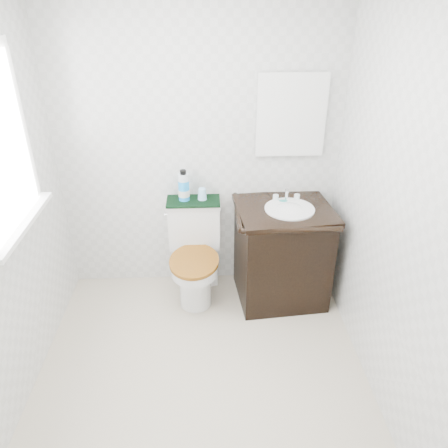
{
  "coord_description": "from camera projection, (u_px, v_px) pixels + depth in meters",
  "views": [
    {
      "loc": [
        0.06,
        -2.03,
        2.3
      ],
      "look_at": [
        0.18,
        0.75,
        0.78
      ],
      "focal_mm": 35.0,
      "sensor_mm": 36.0,
      "label": 1
    }
  ],
  "objects": [
    {
      "name": "floor",
      "position": [
        202.0,
        382.0,
        2.88
      ],
      "size": [
        2.4,
        2.4,
        0.0
      ],
      "primitive_type": "plane",
      "color": "beige",
      "rests_on": "ground"
    },
    {
      "name": "wall_back",
      "position": [
        198.0,
        148.0,
        3.35
      ],
      "size": [
        2.4,
        0.0,
        2.4
      ],
      "primitive_type": "plane",
      "rotation": [
        1.57,
        0.0,
        0.0
      ],
      "color": "silver",
      "rests_on": "ground"
    },
    {
      "name": "wall_front",
      "position": [
        191.0,
        422.0,
        1.25
      ],
      "size": [
        2.4,
        0.0,
        2.4
      ],
      "primitive_type": "plane",
      "rotation": [
        -1.57,
        0.0,
        0.0
      ],
      "color": "silver",
      "rests_on": "ground"
    },
    {
      "name": "wall_right",
      "position": [
        401.0,
        218.0,
        2.34
      ],
      "size": [
        0.0,
        2.4,
        2.4
      ],
      "primitive_type": "plane",
      "rotation": [
        1.57,
        0.0,
        -1.57
      ],
      "color": "silver",
      "rests_on": "ground"
    },
    {
      "name": "mirror",
      "position": [
        291.0,
        116.0,
        3.24
      ],
      "size": [
        0.5,
        0.02,
        0.6
      ],
      "primitive_type": "cube",
      "color": "silver",
      "rests_on": "wall_back"
    },
    {
      "name": "toilet",
      "position": [
        195.0,
        258.0,
        3.55
      ],
      "size": [
        0.43,
        0.63,
        0.79
      ],
      "color": "silver",
      "rests_on": "floor"
    },
    {
      "name": "vanity",
      "position": [
        282.0,
        251.0,
        3.48
      ],
      "size": [
        0.77,
        0.68,
        0.92
      ],
      "color": "black",
      "rests_on": "floor"
    },
    {
      "name": "trash_bin",
      "position": [
        206.0,
        269.0,
        3.77
      ],
      "size": [
        0.22,
        0.2,
        0.28
      ],
      "color": "white",
      "rests_on": "floor"
    },
    {
      "name": "towel",
      "position": [
        193.0,
        201.0,
        3.44
      ],
      "size": [
        0.42,
        0.22,
        0.02
      ],
      "primitive_type": "cube",
      "color": "black",
      "rests_on": "toilet"
    },
    {
      "name": "mouthwash_bottle",
      "position": [
        184.0,
        186.0,
        3.39
      ],
      "size": [
        0.09,
        0.09,
        0.25
      ],
      "color": "#1B92EC",
      "rests_on": "towel"
    },
    {
      "name": "cup",
      "position": [
        202.0,
        194.0,
        3.43
      ],
      "size": [
        0.07,
        0.07,
        0.09
      ],
      "primitive_type": "cone",
      "color": "#9AD1FC",
      "rests_on": "towel"
    },
    {
      "name": "soap_bar",
      "position": [
        283.0,
        201.0,
        3.38
      ],
      "size": [
        0.08,
        0.05,
        0.02
      ],
      "primitive_type": "ellipsoid",
      "color": "#1B8179",
      "rests_on": "vanity"
    }
  ]
}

